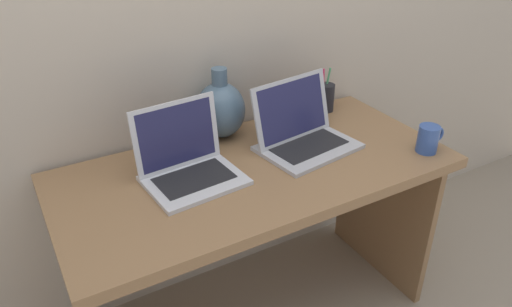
{
  "coord_description": "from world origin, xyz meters",
  "views": [
    {
      "loc": [
        -0.73,
        -1.27,
        1.62
      ],
      "look_at": [
        0.0,
        0.0,
        0.79
      ],
      "focal_mm": 34.22,
      "sensor_mm": 36.0,
      "label": 1
    }
  ],
  "objects": [
    {
      "name": "coffee_mug",
      "position": [
        0.6,
        -0.22,
        0.79
      ],
      "size": [
        0.12,
        0.08,
        0.1
      ],
      "color": "#335199",
      "rests_on": "desk"
    },
    {
      "name": "pen_cup",
      "position": [
        0.49,
        0.26,
        0.8
      ],
      "size": [
        0.07,
        0.07,
        0.19
      ],
      "color": "black",
      "rests_on": "desk"
    },
    {
      "name": "green_vase",
      "position": [
        0.0,
        0.27,
        0.85
      ],
      "size": [
        0.19,
        0.19,
        0.27
      ],
      "color": "slate",
      "rests_on": "desk"
    },
    {
      "name": "laptop_right",
      "position": [
        0.22,
        0.05,
        0.81
      ],
      "size": [
        0.38,
        0.3,
        0.24
      ],
      "color": "#B2B2B7",
      "rests_on": "desk"
    },
    {
      "name": "desk",
      "position": [
        0.0,
        0.0,
        0.58
      ],
      "size": [
        1.38,
        0.66,
        0.74
      ],
      "color": "olive",
      "rests_on": "ground"
    },
    {
      "name": "back_wall",
      "position": [
        0.0,
        0.37,
        1.2
      ],
      "size": [
        4.4,
        0.04,
        2.4
      ],
      "primitive_type": "cube",
      "color": "#BCAD99",
      "rests_on": "ground"
    },
    {
      "name": "laptop_left",
      "position": [
        -0.23,
        0.06,
        0.81
      ],
      "size": [
        0.33,
        0.28,
        0.25
      ],
      "color": "silver",
      "rests_on": "desk"
    }
  ]
}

